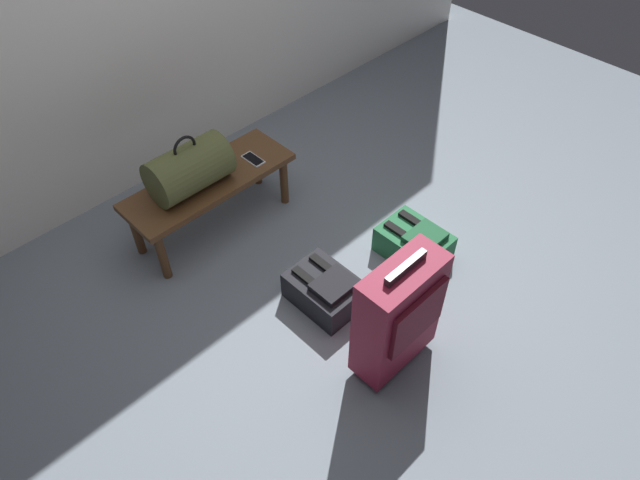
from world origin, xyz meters
The scene contains 7 objects.
ground_plane centered at (0.00, 0.00, 0.00)m, with size 6.60×6.60×0.00m, color slate.
bench centered at (-0.21, 0.89, 0.31)m, with size 1.00×0.36×0.37m.
duffel_bag_olive centered at (-0.32, 0.89, 0.50)m, with size 0.44×0.26×0.34m.
cell_phone centered at (0.07, 0.84, 0.37)m, with size 0.07×0.14×0.01m.
suitcase_upright_burgundy centered at (-0.17, -0.47, 0.36)m, with size 0.43×0.21×0.70m.
backpack_green centered at (0.45, -0.10, 0.09)m, with size 0.28×0.38×0.21m.
backpack_dark centered at (-0.15, 0.02, 0.09)m, with size 0.28×0.38×0.21m.
Camera 1 is at (-1.50, -1.31, 2.46)m, focal length 32.25 mm.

